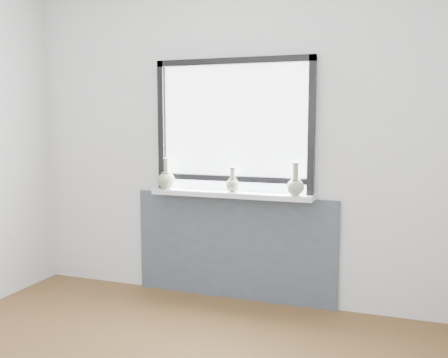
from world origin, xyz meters
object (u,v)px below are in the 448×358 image
(vase_b, at_px, (233,183))
(vase_c, at_px, (295,185))
(windowsill, at_px, (231,194))
(vase_a, at_px, (166,179))

(vase_b, relative_size, vase_c, 0.79)
(windowsill, relative_size, vase_a, 5.17)
(windowsill, xyz_separation_m, vase_a, (-0.56, -0.01, 0.10))
(vase_b, distance_m, vase_c, 0.51)
(windowsill, relative_size, vase_c, 5.27)
(vase_a, xyz_separation_m, vase_c, (1.08, -0.01, -0.00))
(windowsill, distance_m, vase_c, 0.53)
(vase_b, height_order, vase_c, vase_c)
(windowsill, distance_m, vase_a, 0.57)
(windowsill, relative_size, vase_b, 6.68)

